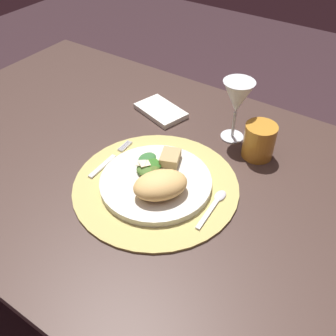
{
  "coord_description": "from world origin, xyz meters",
  "views": [
    {
      "loc": [
        0.42,
        -0.56,
        1.32
      ],
      "look_at": [
        0.04,
        0.0,
        0.73
      ],
      "focal_mm": 40.75,
      "sensor_mm": 36.0,
      "label": 1
    }
  ],
  "objects_px": {
    "dining_table": "(155,199)",
    "amber_tumbler": "(259,141)",
    "wine_glass": "(237,99)",
    "spoon": "(215,203)",
    "dinner_plate": "(156,182)",
    "fork": "(109,160)",
    "napkin": "(161,111)"
  },
  "relations": [
    {
      "from": "dining_table",
      "to": "amber_tumbler",
      "type": "bearing_deg",
      "value": 45.52
    },
    {
      "from": "dining_table",
      "to": "wine_glass",
      "type": "height_order",
      "value": "wine_glass"
    },
    {
      "from": "spoon",
      "to": "wine_glass",
      "type": "relative_size",
      "value": 0.77
    },
    {
      "from": "amber_tumbler",
      "to": "dinner_plate",
      "type": "bearing_deg",
      "value": -121.57
    },
    {
      "from": "dining_table",
      "to": "wine_glass",
      "type": "relative_size",
      "value": 8.94
    },
    {
      "from": "dinner_plate",
      "to": "spoon",
      "type": "distance_m",
      "value": 0.14
    },
    {
      "from": "dining_table",
      "to": "fork",
      "type": "height_order",
      "value": "fork"
    },
    {
      "from": "dining_table",
      "to": "napkin",
      "type": "distance_m",
      "value": 0.27
    },
    {
      "from": "amber_tumbler",
      "to": "napkin",
      "type": "bearing_deg",
      "value": 175.99
    },
    {
      "from": "amber_tumbler",
      "to": "wine_glass",
      "type": "bearing_deg",
      "value": 159.08
    },
    {
      "from": "dining_table",
      "to": "fork",
      "type": "bearing_deg",
      "value": -156.55
    },
    {
      "from": "dinner_plate",
      "to": "napkin",
      "type": "bearing_deg",
      "value": 122.81
    },
    {
      "from": "dinner_plate",
      "to": "napkin",
      "type": "xyz_separation_m",
      "value": [
        -0.17,
        0.26,
        -0.01
      ]
    },
    {
      "from": "dinner_plate",
      "to": "napkin",
      "type": "height_order",
      "value": "dinner_plate"
    },
    {
      "from": "fork",
      "to": "wine_glass",
      "type": "height_order",
      "value": "wine_glass"
    },
    {
      "from": "dining_table",
      "to": "napkin",
      "type": "height_order",
      "value": "napkin"
    },
    {
      "from": "napkin",
      "to": "amber_tumbler",
      "type": "height_order",
      "value": "amber_tumbler"
    },
    {
      "from": "dining_table",
      "to": "napkin",
      "type": "relative_size",
      "value": 10.24
    },
    {
      "from": "spoon",
      "to": "napkin",
      "type": "relative_size",
      "value": 0.88
    },
    {
      "from": "spoon",
      "to": "napkin",
      "type": "xyz_separation_m",
      "value": [
        -0.31,
        0.24,
        -0.0
      ]
    },
    {
      "from": "dining_table",
      "to": "dinner_plate",
      "type": "xyz_separation_m",
      "value": [
        0.04,
        -0.05,
        0.12
      ]
    },
    {
      "from": "fork",
      "to": "napkin",
      "type": "height_order",
      "value": "napkin"
    },
    {
      "from": "spoon",
      "to": "dining_table",
      "type": "bearing_deg",
      "value": 171.81
    },
    {
      "from": "dinner_plate",
      "to": "amber_tumbler",
      "type": "bearing_deg",
      "value": 58.43
    },
    {
      "from": "fork",
      "to": "amber_tumbler",
      "type": "xyz_separation_m",
      "value": [
        0.29,
        0.23,
        0.04
      ]
    },
    {
      "from": "wine_glass",
      "to": "amber_tumbler",
      "type": "height_order",
      "value": "wine_glass"
    },
    {
      "from": "spoon",
      "to": "amber_tumbler",
      "type": "distance_m",
      "value": 0.22
    },
    {
      "from": "spoon",
      "to": "wine_glass",
      "type": "distance_m",
      "value": 0.28
    },
    {
      "from": "spoon",
      "to": "napkin",
      "type": "bearing_deg",
      "value": 142.61
    },
    {
      "from": "dinner_plate",
      "to": "fork",
      "type": "height_order",
      "value": "dinner_plate"
    },
    {
      "from": "fork",
      "to": "amber_tumbler",
      "type": "distance_m",
      "value": 0.37
    },
    {
      "from": "wine_glass",
      "to": "dining_table",
      "type": "bearing_deg",
      "value": -114.1
    }
  ]
}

